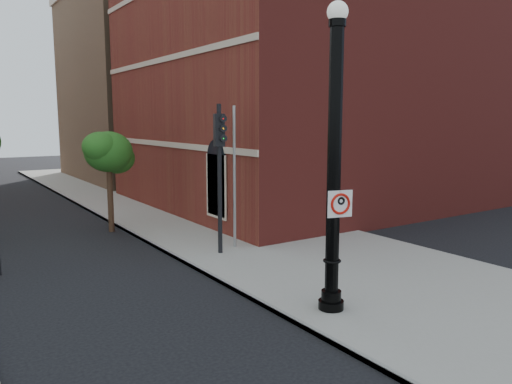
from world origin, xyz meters
TOP-DOWN VIEW (x-y plane):
  - ground at (0.00, 0.00)m, footprint 120.00×120.00m
  - sidewalk_right at (6.00, 10.00)m, footprint 8.00×60.00m
  - curb_edge at (2.05, 10.00)m, footprint 0.10×60.00m
  - brick_wall_building at (16.00, 14.00)m, footprint 22.30×16.30m
  - bg_building_tan_b at (16.00, 30.00)m, footprint 22.00×14.00m
  - lamppost at (3.17, 0.12)m, footprint 0.62×0.62m
  - no_parking_sign at (3.22, -0.06)m, footprint 0.62×0.19m
  - traffic_signal_right at (3.48, 6.10)m, footprint 0.39×0.45m
  - utility_pole at (4.32, 6.53)m, footprint 0.10×0.10m
  - street_tree_c at (1.56, 12.01)m, footprint 2.33×2.11m

SIDE VIEW (x-z plane):
  - ground at x=0.00m, z-range 0.00..0.00m
  - sidewalk_right at x=6.00m, z-range 0.00..0.12m
  - curb_edge at x=2.05m, z-range 0.00..0.14m
  - utility_pole at x=4.32m, z-range 0.00..5.17m
  - no_parking_sign at x=3.22m, z-range 2.42..3.06m
  - street_tree_c at x=1.56m, z-range 1.21..5.41m
  - lamppost at x=3.17m, z-range -0.28..7.04m
  - traffic_signal_right at x=3.48m, z-range 0.91..6.11m
  - brick_wall_building at x=16.00m, z-range 0.01..12.51m
  - bg_building_tan_b at x=16.00m, z-range 0.00..14.00m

